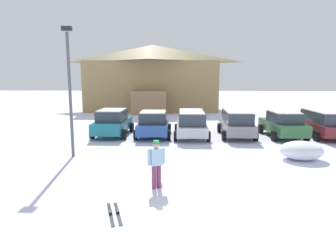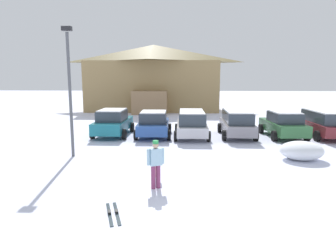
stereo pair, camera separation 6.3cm
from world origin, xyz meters
name	(u,v)px [view 1 (the left image)]	position (x,y,z in m)	size (l,w,h in m)	color
ground	(189,237)	(0.00, 0.00, 0.00)	(160.00, 160.00, 0.00)	silver
ski_lodge	(153,77)	(-3.60, 29.51, 3.83)	(15.30, 11.20, 7.58)	#997D4D
parked_teal_hatchback	(113,122)	(-4.68, 12.54, 0.86)	(2.24, 4.40, 1.72)	#1B7383
parked_blue_hatchback	(153,124)	(-1.99, 12.30, 0.83)	(2.32, 4.12, 1.64)	#295099
parked_silver_wagon	(191,123)	(0.44, 12.16, 0.91)	(2.17, 4.40, 1.68)	silver
parked_grey_wagon	(236,122)	(3.34, 12.50, 0.91)	(2.17, 4.52, 1.70)	gray
parked_green_coupe	(283,124)	(6.24, 12.38, 0.84)	(2.32, 4.24, 1.66)	#316839
parked_maroon_van	(323,123)	(8.86, 12.63, 0.91)	(2.24, 4.57, 1.70)	maroon
skier_child_in_purple_jacket	(157,161)	(-1.12, 4.26, 0.66)	(0.32, 0.33, 1.16)	beige
skier_adult_in_blue_parka	(156,162)	(-1.04, 3.14, 0.94)	(0.57, 0.39, 1.67)	#7E345C
pair_of_skis	(114,213)	(-2.05, 1.12, 0.02)	(0.74, 1.49, 0.08)	#1F2C32
lamp_post	(70,86)	(-5.39, 7.15, 3.37)	(0.44, 0.24, 6.03)	#515459
plowed_snow_pile	(301,150)	(5.34, 7.06, 0.43)	(1.96, 1.57, 0.86)	white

